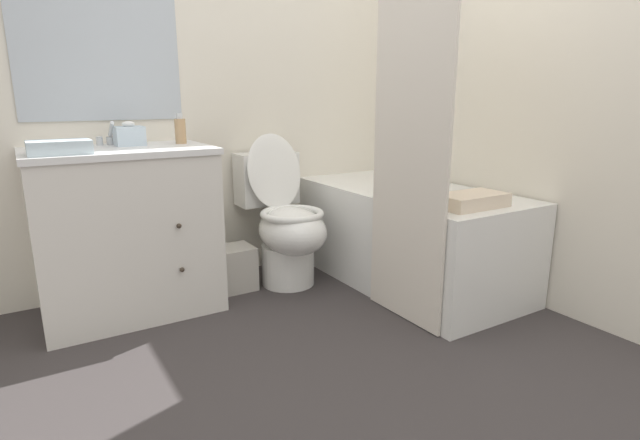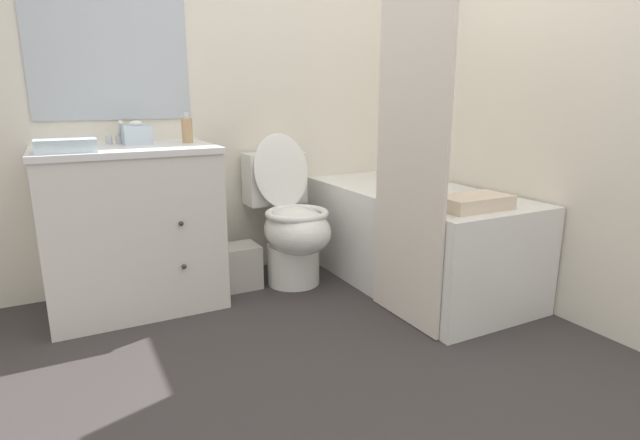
% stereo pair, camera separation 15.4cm
% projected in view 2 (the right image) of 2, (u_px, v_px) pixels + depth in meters
% --- Properties ---
extents(ground_plane, '(14.00, 14.00, 0.00)m').
position_uv_depth(ground_plane, '(391.00, 392.00, 1.88)').
color(ground_plane, '#383333').
extents(wall_back, '(8.00, 0.06, 2.50)m').
position_uv_depth(wall_back, '(239.00, 68.00, 2.96)').
color(wall_back, silver).
rests_on(wall_back, ground_plane).
extents(wall_right, '(0.05, 2.59, 2.50)m').
position_uv_depth(wall_right, '(487.00, 66.00, 2.79)').
color(wall_right, silver).
rests_on(wall_right, ground_plane).
extents(vanity_cabinet, '(0.86, 0.59, 0.84)m').
position_uv_depth(vanity_cabinet, '(132.00, 227.00, 2.58)').
color(vanity_cabinet, silver).
rests_on(vanity_cabinet, ground_plane).
extents(sink_faucet, '(0.14, 0.12, 0.12)m').
position_uv_depth(sink_faucet, '(120.00, 137.00, 2.63)').
color(sink_faucet, silver).
rests_on(sink_faucet, vanity_cabinet).
extents(toilet, '(0.37, 0.65, 0.88)m').
position_uv_depth(toilet, '(291.00, 224.00, 2.93)').
color(toilet, white).
rests_on(toilet, ground_plane).
extents(bathtub, '(0.70, 1.41, 0.56)m').
position_uv_depth(bathtub, '(414.00, 237.00, 2.93)').
color(bathtub, white).
rests_on(bathtub, ground_plane).
extents(shower_curtain, '(0.02, 0.51, 1.95)m').
position_uv_depth(shower_curtain, '(412.00, 121.00, 2.26)').
color(shower_curtain, silver).
rests_on(shower_curtain, ground_plane).
extents(wastebasket, '(0.24, 0.20, 0.25)m').
position_uv_depth(wastebasket, '(238.00, 266.00, 2.89)').
color(wastebasket, '#B7B2A8').
rests_on(wastebasket, ground_plane).
extents(tissue_box, '(0.14, 0.13, 0.12)m').
position_uv_depth(tissue_box, '(137.00, 135.00, 2.58)').
color(tissue_box, silver).
rests_on(tissue_box, vanity_cabinet).
extents(soap_dispenser, '(0.06, 0.06, 0.16)m').
position_uv_depth(soap_dispenser, '(187.00, 130.00, 2.67)').
color(soap_dispenser, tan).
rests_on(soap_dispenser, vanity_cabinet).
extents(hand_towel_folded, '(0.25, 0.18, 0.06)m').
position_uv_depth(hand_towel_folded, '(66.00, 146.00, 2.22)').
color(hand_towel_folded, silver).
rests_on(hand_towel_folded, vanity_cabinet).
extents(bath_towel_folded, '(0.35, 0.20, 0.07)m').
position_uv_depth(bath_towel_folded, '(474.00, 202.00, 2.36)').
color(bath_towel_folded, beige).
rests_on(bath_towel_folded, bathtub).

